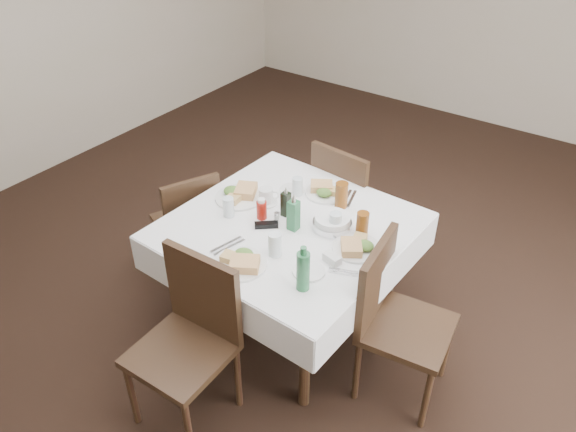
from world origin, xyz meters
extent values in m
plane|color=black|center=(0.00, 0.00, 0.00)|extent=(7.00, 7.00, 0.00)
cylinder|color=#311C13|center=(-0.49, -0.64, 0.36)|extent=(0.06, 0.06, 0.72)
cylinder|color=#311C13|center=(-0.45, 0.28, 0.36)|extent=(0.06, 0.06, 0.72)
cylinder|color=#311C13|center=(0.44, -0.68, 0.36)|extent=(0.06, 0.06, 0.72)
cylinder|color=#311C13|center=(0.48, 0.24, 0.36)|extent=(0.06, 0.06, 0.72)
cube|color=#311C13|center=(-0.01, -0.20, 0.73)|extent=(1.20, 1.20, 0.03)
cube|color=white|center=(-0.01, -0.20, 0.76)|extent=(1.33, 1.33, 0.01)
cube|color=white|center=(0.02, 0.43, 0.65)|extent=(1.27, 0.07, 0.22)
cube|color=white|center=(-0.03, -0.84, 0.65)|extent=(1.27, 0.07, 0.22)
cube|color=white|center=(0.63, -0.23, 0.65)|extent=(0.07, 1.27, 0.22)
cube|color=white|center=(-0.64, -0.18, 0.65)|extent=(0.07, 1.27, 0.22)
cube|color=#311C13|center=(-0.04, 0.65, 0.45)|extent=(0.49, 0.49, 0.04)
cube|color=#311C13|center=(-0.06, 0.45, 0.70)|extent=(0.45, 0.09, 0.48)
cylinder|color=#311C13|center=(0.17, 0.81, 0.23)|extent=(0.04, 0.04, 0.45)
cylinder|color=#311C13|center=(0.13, 0.43, 0.23)|extent=(0.04, 0.04, 0.45)
cylinder|color=#311C13|center=(-0.21, 0.86, 0.23)|extent=(0.04, 0.04, 0.45)
cylinder|color=#311C13|center=(-0.25, 0.48, 0.23)|extent=(0.04, 0.04, 0.45)
cube|color=#311C13|center=(-0.04, -1.10, 0.47)|extent=(0.47, 0.47, 0.04)
cube|color=#311C13|center=(-0.05, -0.89, 0.71)|extent=(0.46, 0.05, 0.50)
cylinder|color=#311C13|center=(-0.23, -1.30, 0.23)|extent=(0.04, 0.04, 0.47)
cylinder|color=#311C13|center=(-0.24, -0.91, 0.23)|extent=(0.04, 0.04, 0.47)
cylinder|color=#311C13|center=(0.16, -1.29, 0.23)|extent=(0.04, 0.04, 0.47)
cylinder|color=#311C13|center=(0.15, -0.90, 0.23)|extent=(0.04, 0.04, 0.47)
cube|color=#311C13|center=(0.82, -0.27, 0.46)|extent=(0.50, 0.50, 0.04)
cube|color=#311C13|center=(0.62, -0.30, 0.70)|extent=(0.09, 0.45, 0.49)
cylinder|color=#311C13|center=(1.03, -0.44, 0.23)|extent=(0.04, 0.04, 0.46)
cylinder|color=#311C13|center=(0.65, -0.49, 0.23)|extent=(0.04, 0.04, 0.46)
cylinder|color=#311C13|center=(0.99, -0.06, 0.23)|extent=(0.04, 0.04, 0.46)
cylinder|color=#311C13|center=(0.60, -0.11, 0.23)|extent=(0.04, 0.04, 0.46)
cube|color=#311C13|center=(-0.90, -0.18, 0.40)|extent=(0.52, 0.52, 0.04)
cube|color=#311C13|center=(-0.74, -0.25, 0.61)|extent=(0.19, 0.37, 0.43)
cylinder|color=#311C13|center=(-0.98, 0.05, 0.20)|extent=(0.03, 0.03, 0.40)
cylinder|color=#311C13|center=(-0.67, -0.09, 0.20)|extent=(0.03, 0.03, 0.40)
cylinder|color=#311C13|center=(-1.12, -0.26, 0.20)|extent=(0.03, 0.03, 0.40)
cylinder|color=#311C13|center=(-0.81, -0.40, 0.20)|extent=(0.03, 0.03, 0.40)
cylinder|color=white|center=(0.00, 0.20, 0.77)|extent=(0.26, 0.26, 0.01)
cube|color=tan|center=(-0.05, 0.21, 0.80)|extent=(0.17, 0.16, 0.04)
cube|color=tan|center=(0.04, 0.21, 0.79)|extent=(0.10, 0.09, 0.03)
ellipsoid|color=#2B661E|center=(0.01, 0.16, 0.80)|extent=(0.10, 0.09, 0.04)
cylinder|color=white|center=(0.00, -0.65, 0.77)|extent=(0.29, 0.29, 0.01)
cube|color=tan|center=(0.04, -0.66, 0.80)|extent=(0.19, 0.18, 0.05)
cube|color=tan|center=(-0.06, -0.66, 0.80)|extent=(0.11, 0.09, 0.04)
ellipsoid|color=#2B661E|center=(-0.01, -0.60, 0.80)|extent=(0.11, 0.10, 0.05)
cylinder|color=white|center=(0.43, -0.18, 0.77)|extent=(0.27, 0.27, 0.01)
cube|color=tan|center=(0.42, -0.22, 0.80)|extent=(0.17, 0.18, 0.04)
cube|color=tan|center=(0.42, -0.13, 0.79)|extent=(0.09, 0.10, 0.03)
ellipsoid|color=#2B661E|center=(0.47, -0.17, 0.80)|extent=(0.10, 0.09, 0.04)
cylinder|color=white|center=(-0.41, -0.15, 0.77)|extent=(0.30, 0.30, 0.02)
cube|color=tan|center=(-0.40, -0.11, 0.80)|extent=(0.18, 0.19, 0.05)
cube|color=tan|center=(-0.41, -0.21, 0.80)|extent=(0.09, 0.11, 0.04)
ellipsoid|color=#2B661E|center=(-0.46, -0.16, 0.80)|extent=(0.11, 0.10, 0.05)
cylinder|color=white|center=(-0.20, 0.11, 0.77)|extent=(0.16, 0.16, 0.01)
cylinder|color=white|center=(0.32, -0.49, 0.77)|extent=(0.17, 0.17, 0.01)
cylinder|color=silver|center=(-0.15, 0.09, 0.82)|extent=(0.06, 0.06, 0.12)
cylinder|color=silver|center=(0.09, -0.47, 0.83)|extent=(0.07, 0.07, 0.14)
cylinder|color=silver|center=(0.25, -0.12, 0.83)|extent=(0.07, 0.07, 0.13)
cylinder|color=silver|center=(-0.35, -0.33, 0.82)|extent=(0.07, 0.07, 0.12)
cylinder|color=brown|center=(0.14, 0.13, 0.84)|extent=(0.08, 0.08, 0.16)
cylinder|color=brown|center=(0.39, -0.05, 0.84)|extent=(0.07, 0.07, 0.15)
cylinder|color=silver|center=(0.22, -0.08, 0.78)|extent=(0.23, 0.23, 0.04)
cylinder|color=white|center=(0.22, -0.08, 0.81)|extent=(0.20, 0.20, 0.05)
cube|color=black|center=(-0.07, -0.13, 0.84)|extent=(0.05, 0.05, 0.15)
cone|color=silver|center=(-0.07, -0.13, 0.94)|extent=(0.03, 0.03, 0.04)
cube|color=#286A3E|center=(0.04, -0.22, 0.85)|extent=(0.06, 0.06, 0.19)
cone|color=silver|center=(0.04, -0.22, 0.97)|extent=(0.03, 0.03, 0.05)
cylinder|color=#A0170D|center=(-0.17, -0.24, 0.82)|extent=(0.06, 0.06, 0.11)
cylinder|color=white|center=(-0.17, -0.24, 0.88)|extent=(0.04, 0.04, 0.02)
cylinder|color=white|center=(-0.07, -0.23, 0.79)|extent=(0.03, 0.03, 0.06)
cylinder|color=silver|center=(-0.07, -0.23, 0.83)|extent=(0.03, 0.03, 0.01)
cylinder|color=#473026|center=(0.01, -0.23, 0.79)|extent=(0.03, 0.03, 0.06)
cylinder|color=silver|center=(0.01, -0.23, 0.83)|extent=(0.03, 0.03, 0.01)
cylinder|color=white|center=(-0.25, -0.10, 0.77)|extent=(0.14, 0.14, 0.01)
cylinder|color=white|center=(-0.25, -0.10, 0.82)|extent=(0.09, 0.09, 0.09)
cylinder|color=black|center=(-0.25, -0.10, 0.85)|extent=(0.07, 0.07, 0.01)
torus|color=white|center=(-0.21, -0.07, 0.82)|extent=(0.06, 0.05, 0.06)
cube|color=black|center=(-0.10, -0.30, 0.78)|extent=(0.13, 0.12, 0.03)
cylinder|color=#286A3E|center=(0.37, -0.61, 0.87)|extent=(0.07, 0.07, 0.22)
cylinder|color=#286A3E|center=(0.37, -0.61, 1.00)|extent=(0.03, 0.03, 0.04)
cube|color=white|center=(0.38, -0.35, 0.79)|extent=(0.11, 0.08, 0.05)
cube|color=pink|center=(0.38, -0.35, 0.79)|extent=(0.08, 0.05, 0.02)
cube|color=silver|center=(0.13, 0.23, 0.77)|extent=(0.07, 0.20, 0.01)
cube|color=silver|center=(0.16, 0.23, 0.77)|extent=(0.07, 0.20, 0.01)
cube|color=silver|center=(-0.14, -0.57, 0.77)|extent=(0.06, 0.21, 0.01)
cube|color=silver|center=(-0.17, -0.56, 0.77)|extent=(0.06, 0.21, 0.01)
cube|color=silver|center=(0.47, -0.40, 0.77)|extent=(0.15, 0.07, 0.01)
cube|color=silver|center=(0.47, -0.38, 0.77)|extent=(0.15, 0.07, 0.01)
cube|color=silver|center=(-0.39, -0.02, 0.77)|extent=(0.19, 0.03, 0.01)
cube|color=silver|center=(-0.39, -0.04, 0.77)|extent=(0.19, 0.03, 0.01)
camera|label=1|loc=(1.51, -2.36, 2.65)|focal=35.00mm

